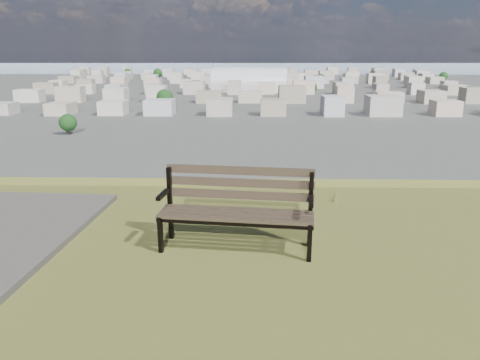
{
  "coord_description": "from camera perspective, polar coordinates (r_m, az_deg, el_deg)",
  "views": [
    {
      "loc": [
        1.08,
        -3.78,
        27.29
      ],
      "look_at": [
        0.91,
        3.35,
        25.3
      ],
      "focal_mm": 35.0,
      "sensor_mm": 36.0,
      "label": 1
    }
  ],
  "objects": [
    {
      "name": "grass_tufts",
      "position": [
        4.17,
        -16.44,
        -16.56
      ],
      "size": [
        12.49,
        7.38,
        0.28
      ],
      "color": "brown",
      "rests_on": "hilltop_mesa"
    },
    {
      "name": "bay_water",
      "position": [
        904.19,
        1.32,
        13.84
      ],
      "size": [
        2400.0,
        700.0,
        0.12
      ],
      "primitive_type": "cube",
      "color": "#7F91A1",
      "rests_on": "ground"
    },
    {
      "name": "far_hills",
      "position": [
        1408.07,
        -1.22,
        15.5
      ],
      "size": [
        2050.0,
        340.0,
        60.0
      ],
      "color": "#97A7BC",
      "rests_on": "ground"
    },
    {
      "name": "park_bench",
      "position": [
        5.52,
        -0.34,
        -2.98
      ],
      "size": [
        1.85,
        0.78,
        0.94
      ],
      "rotation": [
        0.0,
        0.0,
        -0.12
      ],
      "color": "#443827",
      "rests_on": "hilltop_mesa"
    },
    {
      "name": "city_blocks",
      "position": [
        398.94,
        1.22,
        12.15
      ],
      "size": [
        395.0,
        361.0,
        7.0
      ],
      "color": "beige",
      "rests_on": "ground"
    },
    {
      "name": "city_trees",
      "position": [
        324.73,
        -3.58,
        11.58
      ],
      "size": [
        406.52,
        387.2,
        9.98
      ],
      "color": "#322219",
      "rests_on": "ground"
    },
    {
      "name": "arena",
      "position": [
        322.49,
        1.18,
        11.6
      ],
      "size": [
        51.49,
        25.27,
        21.05
      ],
      "rotation": [
        0.0,
        0.0,
        -0.09
      ],
      "color": "silver",
      "rests_on": "ground"
    }
  ]
}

